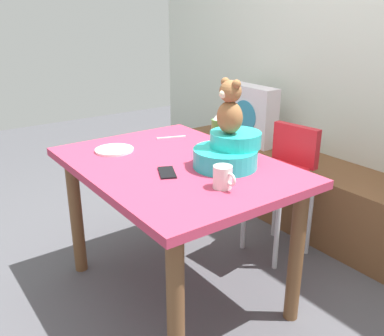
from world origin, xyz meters
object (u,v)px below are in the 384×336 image
at_px(book_stack, 299,154).
at_px(teddy_bear, 230,108).
at_px(pillow_floral_left, 251,115).
at_px(dining_table, 176,184).
at_px(cell_phone, 167,173).
at_px(coffee_mug, 223,177).
at_px(dinner_plate_near, 114,150).
at_px(infant_seat_teal, 229,152).
at_px(ketchup_bottle, 218,131).
at_px(highchair, 281,173).

bearing_deg(book_stack, teddy_bear, -67.88).
distance_m(book_stack, teddy_bear, 1.21).
bearing_deg(pillow_floral_left, teddy_bear, -48.12).
relative_size(pillow_floral_left, dining_table, 0.37).
bearing_deg(cell_phone, coffee_mug, -44.97).
bearing_deg(dinner_plate_near, pillow_floral_left, 105.27).
relative_size(infant_seat_teal, coffee_mug, 2.75).
distance_m(pillow_floral_left, infant_seat_teal, 1.33).
relative_size(book_stack, coffee_mug, 1.67).
bearing_deg(dinner_plate_near, cell_phone, 6.34).
bearing_deg(dinner_plate_near, ketchup_bottle, 61.95).
xyz_separation_m(infant_seat_teal, teddy_bear, (-0.00, -0.00, 0.21)).
relative_size(highchair, ketchup_bottle, 4.27).
relative_size(highchair, cell_phone, 5.49).
height_order(highchair, coffee_mug, coffee_mug).
relative_size(ketchup_bottle, coffee_mug, 1.54).
bearing_deg(dining_table, teddy_bear, 42.98).
distance_m(teddy_bear, dinner_plate_near, 0.68).
height_order(book_stack, dining_table, dining_table).
distance_m(dining_table, highchair, 0.75).
distance_m(ketchup_bottle, cell_phone, 0.48).
xyz_separation_m(book_stack, dining_table, (0.22, -1.18, 0.14)).
xyz_separation_m(dinner_plate_near, cell_phone, (0.43, 0.05, -0.00)).
height_order(coffee_mug, dinner_plate_near, coffee_mug).
bearing_deg(dining_table, infant_seat_teal, 43.07).
distance_m(dining_table, ketchup_bottle, 0.39).
xyz_separation_m(highchair, ketchup_bottle, (-0.09, -0.42, 0.31)).
relative_size(dining_table, highchair, 1.50).
distance_m(highchair, ketchup_bottle, 0.53).
relative_size(pillow_floral_left, ketchup_bottle, 2.38).
relative_size(dining_table, coffee_mug, 9.88).
bearing_deg(pillow_floral_left, dinner_plate_near, -74.73).
xyz_separation_m(infant_seat_teal, coffee_mug, (0.19, -0.19, -0.02)).
relative_size(pillow_floral_left, cell_phone, 3.06).
distance_m(teddy_bear, cell_phone, 0.41).
bearing_deg(ketchup_bottle, coffee_mug, -36.80).
xyz_separation_m(highchair, coffee_mug, (0.36, -0.75, 0.27)).
bearing_deg(ketchup_bottle, dinner_plate_near, -118.05).
bearing_deg(cell_phone, ketchup_bottle, 47.32).
relative_size(infant_seat_teal, ketchup_bottle, 1.78).
relative_size(highchair, teddy_bear, 3.16).
bearing_deg(dining_table, book_stack, 100.61).
bearing_deg(ketchup_bottle, teddy_bear, -29.64).
distance_m(infant_seat_teal, ketchup_bottle, 0.30).
distance_m(book_stack, ketchup_bottle, 0.93).
bearing_deg(pillow_floral_left, highchair, -30.44).
bearing_deg(highchair, coffee_mug, -64.47).
bearing_deg(ketchup_bottle, dining_table, -76.61).
relative_size(dining_table, ketchup_bottle, 6.41).
bearing_deg(teddy_bear, ketchup_bottle, 150.36).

